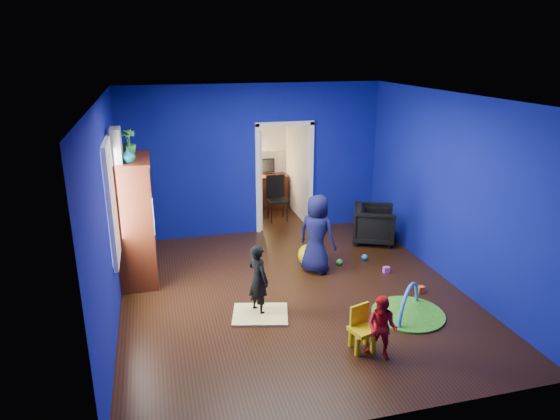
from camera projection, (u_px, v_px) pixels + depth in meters
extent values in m
cube|color=black|center=(293.00, 294.00, 7.49)|extent=(5.00, 5.50, 0.01)
cube|color=white|center=(295.00, 97.00, 6.59)|extent=(5.00, 5.50, 0.01)
cube|color=navy|center=(254.00, 161.00, 9.57)|extent=(5.00, 0.02, 2.90)
cube|color=navy|center=(378.00, 289.00, 4.51)|extent=(5.00, 0.02, 2.90)
cube|color=navy|center=(108.00, 216.00, 6.44)|extent=(0.02, 5.50, 2.90)
cube|color=navy|center=(450.00, 190.00, 7.64)|extent=(0.02, 5.50, 2.90)
imported|color=black|center=(374.00, 224.00, 9.39)|extent=(1.01, 0.99, 0.70)
imported|color=black|center=(258.00, 279.00, 6.83)|extent=(0.38, 0.43, 1.00)
imported|color=#10113D|center=(317.00, 234.00, 8.05)|extent=(0.74, 0.75, 1.31)
imported|color=red|center=(382.00, 328.00, 5.85)|extent=(0.48, 0.48, 0.79)
imported|color=#0D5568|center=(128.00, 155.00, 7.10)|extent=(0.23, 0.23, 0.21)
imported|color=#328B36|center=(129.00, 142.00, 7.55)|extent=(0.23, 0.23, 0.39)
cube|color=#381109|center=(135.00, 220.00, 7.72)|extent=(0.58, 1.14, 1.96)
cube|color=silver|center=(138.00, 217.00, 7.71)|extent=(0.46, 0.70, 0.54)
cube|color=#F2E07A|center=(260.00, 314.00, 6.89)|extent=(0.87, 0.76, 0.03)
sphere|color=yellow|center=(309.00, 255.00, 8.42)|extent=(0.37, 0.37, 0.37)
cube|color=yellow|center=(363.00, 331.00, 6.04)|extent=(0.35, 0.35, 0.50)
cylinder|color=green|center=(408.00, 314.00, 6.91)|extent=(1.00, 1.00, 0.03)
torus|color=#3F8CD8|center=(408.00, 313.00, 6.90)|extent=(0.66, 0.67, 0.89)
cube|color=white|center=(110.00, 201.00, 6.74)|extent=(0.03, 0.95, 1.55)
cube|color=slate|center=(123.00, 209.00, 7.36)|extent=(0.14, 0.42, 2.40)
cube|color=white|center=(284.00, 179.00, 9.84)|extent=(1.16, 0.10, 2.10)
cube|color=#3D140A|center=(267.00, 191.00, 11.44)|extent=(0.88, 0.44, 0.75)
cube|color=black|center=(266.00, 166.00, 11.37)|extent=(0.40, 0.05, 0.32)
sphere|color=#FFD88C|center=(254.00, 168.00, 11.25)|extent=(0.14, 0.14, 0.14)
cube|color=black|center=(277.00, 200.00, 10.53)|extent=(0.40, 0.40, 0.92)
cube|color=white|center=(265.00, 118.00, 11.02)|extent=(0.88, 0.24, 0.04)
cube|color=#F75D29|center=(421.00, 289.00, 7.52)|extent=(0.10, 0.08, 0.10)
sphere|color=#2888E2|center=(365.00, 257.00, 8.66)|extent=(0.11, 0.11, 0.11)
sphere|color=green|center=(339.00, 262.00, 8.47)|extent=(0.11, 0.11, 0.11)
cube|color=#C54AC0|center=(386.00, 270.00, 8.18)|extent=(0.10, 0.08, 0.10)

